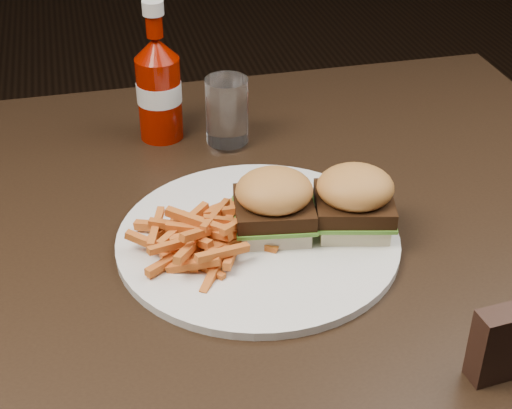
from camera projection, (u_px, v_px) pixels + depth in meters
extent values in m
cube|color=black|center=(193.00, 227.00, 1.01)|extent=(1.20, 0.80, 0.04)
cylinder|color=white|center=(258.00, 240.00, 0.95)|extent=(0.34, 0.34, 0.01)
cube|color=beige|center=(274.00, 225.00, 0.95)|extent=(0.09, 0.09, 0.02)
cube|color=#FEE9BE|center=(353.00, 221.00, 0.95)|extent=(0.10, 0.09, 0.02)
cylinder|color=#7F0D00|center=(160.00, 100.00, 1.14)|extent=(0.08, 0.08, 0.13)
cylinder|color=white|center=(227.00, 110.00, 1.13)|extent=(0.08, 0.08, 0.10)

